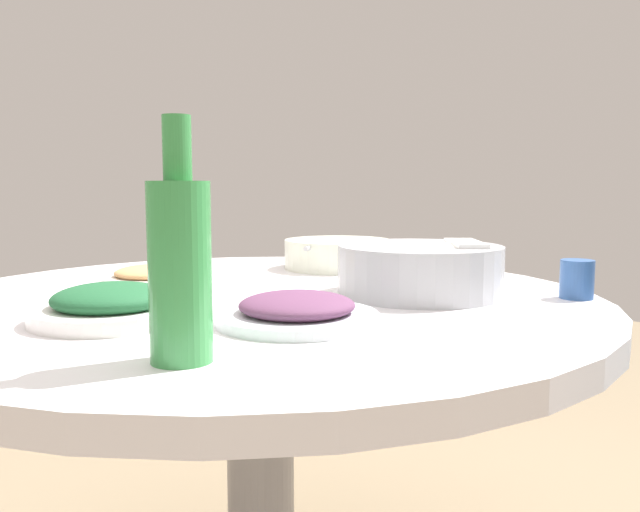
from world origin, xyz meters
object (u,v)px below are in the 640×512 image
(dish_eggplant, at_px, (297,311))
(tea_cup_far, at_px, (577,279))
(rice_bowl, at_px, (420,269))
(green_bottle, at_px, (180,264))
(dish_greens, at_px, (112,305))
(soup_bowl, at_px, (338,255))
(dish_shrimp, at_px, (154,276))
(round_dining_table, at_px, (259,346))

(dish_eggplant, relative_size, tea_cup_far, 3.47)
(rice_bowl, relative_size, green_bottle, 1.09)
(dish_greens, bearing_deg, soup_bowl, -166.22)
(soup_bowl, height_order, green_bottle, green_bottle)
(dish_shrimp, distance_m, green_bottle, 0.64)
(round_dining_table, bearing_deg, dish_eggplant, 62.17)
(round_dining_table, bearing_deg, dish_shrimp, -75.54)
(green_bottle, distance_m, tea_cup_far, 0.77)
(dish_greens, height_order, tea_cup_far, tea_cup_far)
(tea_cup_far, bearing_deg, soup_bowl, -90.84)
(dish_shrimp, relative_size, dish_eggplant, 0.91)
(soup_bowl, bearing_deg, tea_cup_far, 89.16)
(green_bottle, bearing_deg, dish_greens, -101.11)
(soup_bowl, xyz_separation_m, tea_cup_far, (0.01, 0.61, 0.00))
(dish_greens, distance_m, green_bottle, 0.29)
(round_dining_table, height_order, dish_eggplant, dish_eggplant)
(round_dining_table, distance_m, dish_eggplant, 0.29)
(soup_bowl, height_order, dish_eggplant, soup_bowl)
(dish_eggplant, height_order, tea_cup_far, tea_cup_far)
(rice_bowl, height_order, tea_cup_far, rice_bowl)
(rice_bowl, height_order, soup_bowl, rice_bowl)
(round_dining_table, height_order, rice_bowl, rice_bowl)
(green_bottle, bearing_deg, rice_bowl, -173.15)
(round_dining_table, relative_size, tea_cup_far, 18.03)
(rice_bowl, xyz_separation_m, tea_cup_far, (-0.17, 0.23, -0.01))
(round_dining_table, distance_m, dish_shrimp, 0.30)
(dish_greens, distance_m, dish_shrimp, 0.37)
(tea_cup_far, bearing_deg, dish_eggplant, -23.18)
(rice_bowl, distance_m, dish_shrimp, 0.56)
(rice_bowl, height_order, green_bottle, green_bottle)
(tea_cup_far, bearing_deg, dish_shrimp, -57.95)
(rice_bowl, bearing_deg, soup_bowl, -115.21)
(soup_bowl, height_order, dish_shrimp, soup_bowl)
(dish_greens, height_order, green_bottle, green_bottle)
(rice_bowl, bearing_deg, dish_eggplant, 2.63)
(soup_bowl, relative_size, dish_shrimp, 1.29)
(dish_eggplant, bearing_deg, rice_bowl, -177.37)
(dish_greens, bearing_deg, dish_shrimp, -130.94)
(round_dining_table, distance_m, green_bottle, 0.52)
(round_dining_table, relative_size, rice_bowl, 4.13)
(dish_shrimp, bearing_deg, tea_cup_far, 122.05)
(green_bottle, bearing_deg, dish_shrimp, -118.28)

